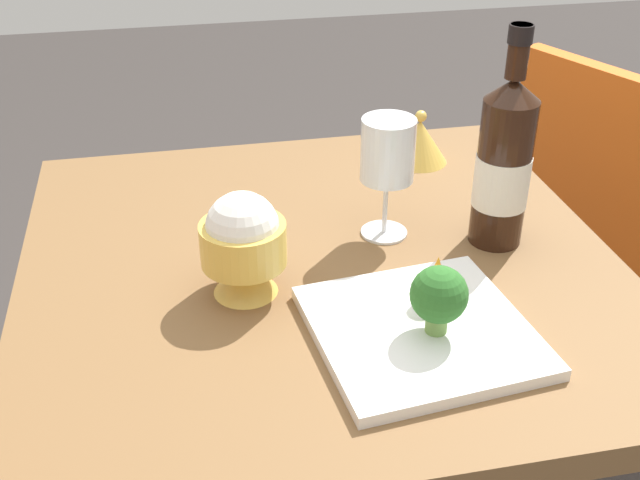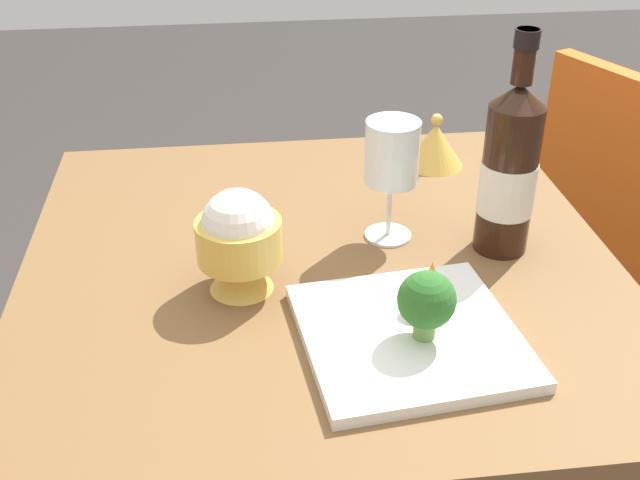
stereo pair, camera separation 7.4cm
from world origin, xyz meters
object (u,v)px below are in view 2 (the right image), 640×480
object	(u,v)px
chair_by_wall	(635,219)
broccoli_floret	(427,301)
rice_bowl	(239,239)
carrot_garnish_left	(431,279)
serving_plate	(409,336)
wine_bottle	(510,170)
wine_glass	(392,156)
rice_bowl_lid	(435,144)

from	to	relation	value
chair_by_wall	broccoli_floret	size ratio (longest dim) A/B	9.91
rice_bowl	carrot_garnish_left	bearing A→B (deg)	72.80
serving_plate	rice_bowl	bearing A→B (deg)	-125.34
wine_bottle	carrot_garnish_left	distance (m)	0.20
chair_by_wall	wine_glass	size ratio (longest dim) A/B	4.75
wine_bottle	rice_bowl	xyz separation A→B (m)	(0.06, -0.37, -0.05)
wine_bottle	serving_plate	bearing A→B (deg)	-41.91
rice_bowl	carrot_garnish_left	distance (m)	0.25
chair_by_wall	rice_bowl_lid	size ratio (longest dim) A/B	8.50
rice_bowl	serving_plate	world-z (taller)	rice_bowl
chair_by_wall	broccoli_floret	distance (m)	0.93
wine_glass	broccoli_floret	xyz separation A→B (m)	(0.26, -0.01, -0.06)
rice_bowl_lid	broccoli_floret	distance (m)	0.51
wine_bottle	wine_glass	distance (m)	0.16
rice_bowl	carrot_garnish_left	size ratio (longest dim) A/B	2.74
carrot_garnish_left	broccoli_floret	bearing A→B (deg)	-18.75
wine_glass	chair_by_wall	bearing A→B (deg)	121.63
chair_by_wall	wine_glass	xyz separation A→B (m)	(0.38, -0.61, 0.35)
broccoli_floret	carrot_garnish_left	world-z (taller)	broccoli_floret
wine_glass	broccoli_floret	world-z (taller)	wine_glass
rice_bowl_lid	wine_glass	bearing A→B (deg)	-28.56
wine_bottle	wine_glass	world-z (taller)	wine_bottle
wine_glass	carrot_garnish_left	bearing A→B (deg)	5.42
chair_by_wall	wine_bottle	bearing A→B (deg)	-70.41
chair_by_wall	broccoli_floret	world-z (taller)	broccoli_floret
wine_glass	rice_bowl	world-z (taller)	wine_glass
wine_glass	rice_bowl_lid	world-z (taller)	wine_glass
rice_bowl	wine_glass	bearing A→B (deg)	116.49
rice_bowl_lid	carrot_garnish_left	bearing A→B (deg)	-14.80
rice_bowl	broccoli_floret	world-z (taller)	rice_bowl
chair_by_wall	rice_bowl	world-z (taller)	rice_bowl
wine_glass	rice_bowl_lid	distance (m)	0.28
rice_bowl_lid	rice_bowl	bearing A→B (deg)	-45.28
wine_glass	carrot_garnish_left	size ratio (longest dim) A/B	3.46
rice_bowl	serving_plate	size ratio (longest dim) A/B	0.51
chair_by_wall	rice_bowl_lid	xyz separation A→B (m)	(0.15, -0.49, 0.26)
rice_bowl_lid	serving_plate	bearing A→B (deg)	-17.33
serving_plate	chair_by_wall	bearing A→B (deg)	134.41
serving_plate	carrot_garnish_left	xyz separation A→B (m)	(-0.07, 0.04, 0.03)
rice_bowl	rice_bowl_lid	world-z (taller)	rice_bowl
rice_bowl_lid	broccoli_floret	xyz separation A→B (m)	(0.49, -0.14, 0.03)
wine_bottle	carrot_garnish_left	size ratio (longest dim) A/B	6.04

